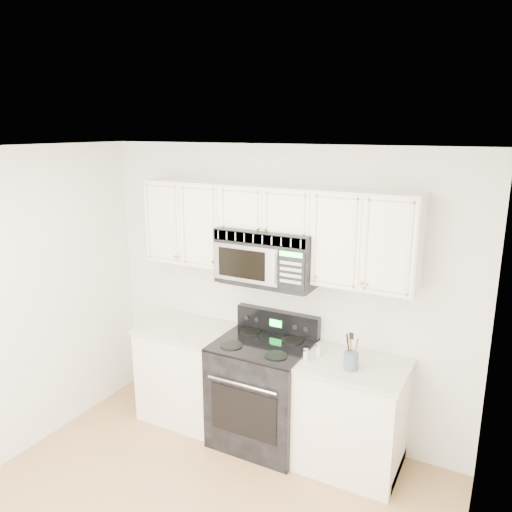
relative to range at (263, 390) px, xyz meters
The scene contains 9 objects.
room 1.63m from the range, 90.28° to the right, with size 3.51×3.51×2.61m.
base_cabinet_left 0.81m from the range, behind, with size 0.86×0.65×0.92m.
base_cabinet_right 0.80m from the range, ahead, with size 0.86×0.65×0.92m.
range is the anchor object (origin of this frame).
upper_cabinets 1.46m from the range, 92.27° to the left, with size 2.44×0.37×0.75m.
microwave 1.21m from the range, 92.81° to the left, with size 0.84×0.47×0.47m.
utensil_crock 0.96m from the range, ahead, with size 0.11×0.11×0.30m.
shaker_salt 0.67m from the range, 14.35° to the right, with size 0.04×0.04×0.10m.
shaker_pepper 0.70m from the range, ahead, with size 0.04×0.04×0.11m.
Camera 1 is at (1.81, -2.12, 2.73)m, focal length 35.00 mm.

